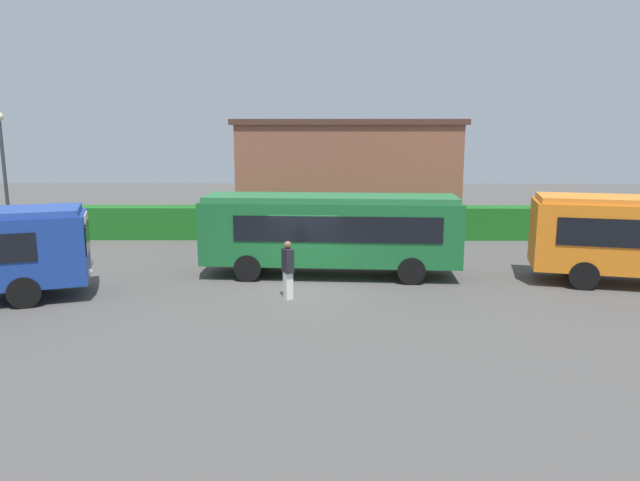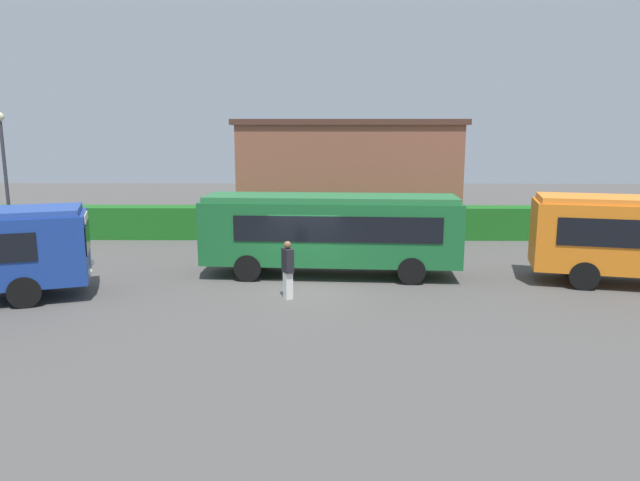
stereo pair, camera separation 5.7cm
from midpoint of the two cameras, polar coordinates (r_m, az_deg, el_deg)
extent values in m
plane|color=#514F4C|center=(19.82, -1.69, -5.07)|extent=(83.66, 83.66, 0.00)
cube|color=black|center=(20.75, -22.03, 0.33)|extent=(0.72, 1.95, 0.94)
cube|color=silver|center=(20.65, -22.16, 2.15)|extent=(0.50, 1.31, 0.28)
cylinder|color=black|center=(22.34, -26.40, -3.07)|extent=(1.04, 0.60, 1.00)
cylinder|color=black|center=(20.13, -27.22, -4.57)|extent=(1.04, 0.60, 1.00)
sphere|color=silver|center=(21.62, -21.71, -2.05)|extent=(0.22, 0.22, 0.22)
sphere|color=silver|center=(20.28, -21.88, -2.87)|extent=(0.22, 0.22, 0.22)
cube|color=#19602D|center=(21.60, 1.13, 0.91)|extent=(9.71, 2.95, 2.32)
cube|color=#27723C|center=(21.42, 1.14, 4.24)|extent=(9.41, 2.74, 0.20)
cube|color=black|center=(20.37, 1.79, 1.10)|extent=(7.46, 0.52, 0.93)
cube|color=black|center=(22.70, 2.05, 2.10)|extent=(7.46, 0.52, 0.93)
cube|color=black|center=(22.33, -11.28, 1.75)|extent=(0.16, 1.92, 0.98)
cube|color=silver|center=(22.24, -11.34, 3.54)|extent=(0.12, 1.29, 0.28)
cylinder|color=black|center=(21.17, -7.11, -2.72)|extent=(1.02, 0.34, 1.00)
cylinder|color=black|center=(23.22, -6.07, -1.50)|extent=(1.02, 0.34, 1.00)
cylinder|color=black|center=(20.84, 9.14, -3.00)|extent=(1.02, 0.34, 1.00)
cylinder|color=black|center=(22.92, 8.70, -1.73)|extent=(1.02, 0.34, 1.00)
sphere|color=silver|center=(21.92, -11.66, -1.33)|extent=(0.22, 0.22, 0.22)
sphere|color=silver|center=(23.14, -10.79, -0.66)|extent=(0.22, 0.22, 0.22)
cylinder|color=black|center=(23.99, 23.93, -1.98)|extent=(1.04, 0.51, 1.00)
cylinder|color=black|center=(21.91, 24.82, -3.20)|extent=(1.04, 0.51, 1.00)
cube|color=silver|center=(18.87, -3.12, -4.49)|extent=(0.35, 0.37, 0.90)
cube|color=black|center=(18.67, -3.14, -1.99)|extent=(0.44, 0.52, 0.79)
sphere|color=brown|center=(18.56, -3.16, -0.44)|extent=(0.25, 0.25, 0.25)
cube|color=#1C641E|center=(29.50, -0.92, 1.81)|extent=(53.83, 1.40, 1.63)
cube|color=brown|center=(33.61, 2.75, 6.43)|extent=(11.94, 6.92, 5.75)
cube|color=#4C2D23|center=(33.52, 2.80, 11.60)|extent=(12.42, 7.20, 0.30)
cone|color=orange|center=(29.49, -27.46, -0.44)|extent=(0.36, 0.36, 0.60)
cylinder|color=#38383D|center=(26.93, -28.58, 4.13)|extent=(0.14, 0.14, 5.81)
sphere|color=beige|center=(26.82, -29.18, 10.69)|extent=(0.36, 0.36, 0.36)
camera|label=1|loc=(0.03, -89.92, 0.02)|focal=32.21mm
camera|label=2|loc=(0.03, 90.08, -0.02)|focal=32.21mm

